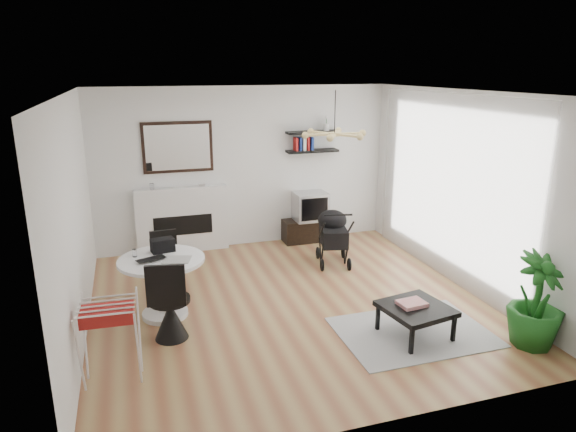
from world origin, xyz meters
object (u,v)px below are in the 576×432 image
object	(u,v)px
coffee_table	(416,310)
potted_plant	(537,301)
tv_console	(312,230)
crt_tv	(310,206)
dining_table	(163,278)
fireplace	(182,212)
drying_rack	(111,341)
stroller	(333,239)

from	to	relation	value
coffee_table	potted_plant	xyz separation A→B (m)	(1.14, -0.56, 0.20)
tv_console	crt_tv	bearing A→B (deg)	-176.64
dining_table	potted_plant	size ratio (longest dim) A/B	0.98
fireplace	dining_table	distance (m)	2.36
fireplace	drying_rack	bearing A→B (deg)	-106.85
tv_console	stroller	xyz separation A→B (m)	(-0.07, -1.12, 0.20)
fireplace	coffee_table	distance (m)	4.30
dining_table	potted_plant	xyz separation A→B (m)	(3.84, -1.93, 0.03)
tv_console	drying_rack	world-z (taller)	drying_rack
tv_console	dining_table	world-z (taller)	dining_table
stroller	tv_console	bearing A→B (deg)	99.97
drying_rack	crt_tv	bearing A→B (deg)	49.43
crt_tv	dining_table	distance (m)	3.47
dining_table	stroller	xyz separation A→B (m)	(2.68, 1.06, -0.10)
tv_console	crt_tv	world-z (taller)	crt_tv
potted_plant	fireplace	bearing A→B (deg)	128.34
dining_table	fireplace	bearing A→B (deg)	77.95
coffee_table	potted_plant	bearing A→B (deg)	-26.30
tv_console	coffee_table	world-z (taller)	tv_console
fireplace	stroller	xyz separation A→B (m)	(2.19, -1.24, -0.29)
coffee_table	dining_table	bearing A→B (deg)	153.11
stroller	drying_rack	bearing A→B (deg)	-131.07
crt_tv	coffee_table	xyz separation A→B (m)	(0.01, -3.55, -0.31)
tv_console	stroller	bearing A→B (deg)	-93.53
fireplace	tv_console	world-z (taller)	fireplace
drying_rack	stroller	xyz separation A→B (m)	(3.27, 2.33, -0.04)
fireplace	drying_rack	xyz separation A→B (m)	(-1.08, -3.56, -0.25)
drying_rack	tv_console	bearing A→B (deg)	48.98
fireplace	coffee_table	size ratio (longest dim) A/B	2.68
dining_table	drying_rack	xyz separation A→B (m)	(-0.59, -1.26, -0.06)
crt_tv	tv_console	bearing A→B (deg)	3.36
crt_tv	coffee_table	size ratio (longest dim) A/B	0.70
crt_tv	drying_rack	size ratio (longest dim) A/B	0.68
dining_table	stroller	bearing A→B (deg)	21.64
dining_table	stroller	size ratio (longest dim) A/B	1.12
dining_table	potted_plant	world-z (taller)	potted_plant
drying_rack	potted_plant	distance (m)	4.48
drying_rack	stroller	size ratio (longest dim) A/B	0.89
fireplace	drying_rack	world-z (taller)	fireplace
crt_tv	stroller	bearing A→B (deg)	-90.68
dining_table	drying_rack	distance (m)	1.39
tv_console	dining_table	distance (m)	3.52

